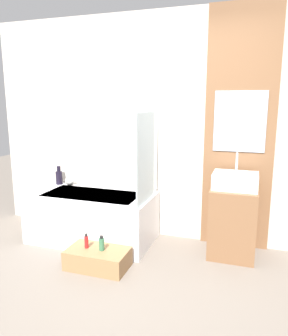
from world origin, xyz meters
TOP-DOWN VIEW (x-y plane):
  - ground_plane at (0.00, 0.00)m, footprint 12.00×12.00m
  - wall_tiled_back at (0.00, 1.58)m, footprint 4.20×0.06m
  - wall_wood_accent at (0.94, 1.53)m, footprint 0.74×0.04m
  - bathtub at (-0.64, 1.15)m, footprint 1.42×0.75m
  - glass_shower_screen at (0.04, 1.08)m, footprint 0.01×0.57m
  - wooden_step_bench at (-0.29, 0.56)m, footprint 0.60×0.35m
  - vanity_cabinet at (0.94, 1.27)m, footprint 0.47×0.47m
  - sink at (0.94, 1.27)m, footprint 0.45×0.33m
  - vase_tall_dark at (-1.26, 1.44)m, footprint 0.08×0.08m
  - vase_round_light at (-1.09, 1.42)m, footprint 0.13×0.13m
  - bottle_soap_primary at (-0.41, 0.56)m, footprint 0.04×0.04m
  - bottle_soap_secondary at (-0.24, 0.56)m, footprint 0.05×0.05m

SIDE VIEW (x-z plane):
  - ground_plane at x=0.00m, z-range 0.00..0.00m
  - wooden_step_bench at x=-0.29m, z-range 0.00..0.19m
  - bottle_soap_primary at x=-0.41m, z-range 0.18..0.33m
  - bottle_soap_secondary at x=-0.24m, z-range 0.18..0.33m
  - bathtub at x=-0.64m, z-range 0.00..0.56m
  - vanity_cabinet at x=0.94m, z-range 0.00..0.73m
  - vase_round_light at x=-1.09m, z-range 0.56..0.68m
  - vase_tall_dark at x=-1.26m, z-range 0.54..0.77m
  - sink at x=0.94m, z-range 0.63..1.00m
  - glass_shower_screen at x=0.04m, z-range 0.56..1.51m
  - wall_tiled_back at x=0.00m, z-range 0.00..2.60m
  - wall_wood_accent at x=0.94m, z-range 0.01..2.61m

